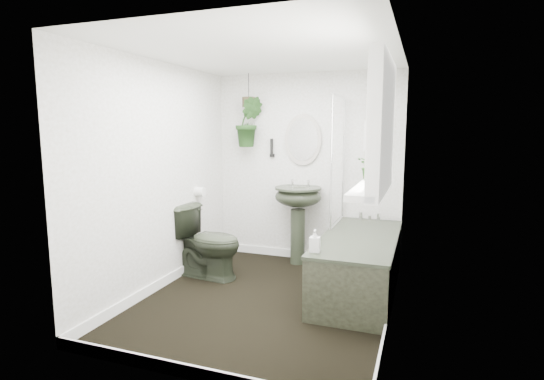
% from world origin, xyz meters
% --- Properties ---
extents(floor, '(2.30, 2.80, 0.02)m').
position_xyz_m(floor, '(0.00, 0.00, -0.01)').
color(floor, black).
rests_on(floor, ground).
extents(ceiling, '(2.30, 2.80, 0.02)m').
position_xyz_m(ceiling, '(0.00, 0.00, 2.31)').
color(ceiling, white).
rests_on(ceiling, ground).
extents(wall_back, '(2.30, 0.02, 2.30)m').
position_xyz_m(wall_back, '(0.00, 1.41, 1.15)').
color(wall_back, white).
rests_on(wall_back, ground).
extents(wall_front, '(2.30, 0.02, 2.30)m').
position_xyz_m(wall_front, '(0.00, -1.41, 1.15)').
color(wall_front, white).
rests_on(wall_front, ground).
extents(wall_left, '(0.02, 2.80, 2.30)m').
position_xyz_m(wall_left, '(-1.16, 0.00, 1.15)').
color(wall_left, white).
rests_on(wall_left, ground).
extents(wall_right, '(0.02, 2.80, 2.30)m').
position_xyz_m(wall_right, '(1.16, 0.00, 1.15)').
color(wall_right, white).
rests_on(wall_right, ground).
extents(skirting, '(2.30, 2.80, 0.10)m').
position_xyz_m(skirting, '(0.00, 0.00, 0.05)').
color(skirting, white).
rests_on(skirting, floor).
extents(bathtub, '(0.72, 1.72, 0.58)m').
position_xyz_m(bathtub, '(0.80, 0.50, 0.29)').
color(bathtub, '#262C20').
rests_on(bathtub, floor).
extents(bath_screen, '(0.04, 0.72, 1.40)m').
position_xyz_m(bath_screen, '(0.47, 0.99, 1.28)').
color(bath_screen, silver).
rests_on(bath_screen, bathtub).
extents(shower_box, '(0.20, 0.10, 0.35)m').
position_xyz_m(shower_box, '(0.80, 1.34, 1.55)').
color(shower_box, white).
rests_on(shower_box, wall_back).
extents(oval_mirror, '(0.46, 0.03, 0.62)m').
position_xyz_m(oval_mirror, '(-0.04, 1.37, 1.50)').
color(oval_mirror, '#ADA59A').
rests_on(oval_mirror, wall_back).
extents(wall_sconce, '(0.04, 0.04, 0.22)m').
position_xyz_m(wall_sconce, '(-0.44, 1.36, 1.40)').
color(wall_sconce, black).
rests_on(wall_sconce, wall_back).
extents(toilet_roll_holder, '(0.11, 0.11, 0.11)m').
position_xyz_m(toilet_roll_holder, '(-1.10, 0.70, 0.90)').
color(toilet_roll_holder, white).
rests_on(toilet_roll_holder, wall_left).
extents(window_recess, '(0.08, 1.00, 0.90)m').
position_xyz_m(window_recess, '(1.09, -0.70, 1.65)').
color(window_recess, white).
rests_on(window_recess, wall_right).
extents(window_sill, '(0.18, 1.00, 0.04)m').
position_xyz_m(window_sill, '(1.02, -0.70, 1.23)').
color(window_sill, white).
rests_on(window_sill, wall_right).
extents(window_blinds, '(0.01, 0.86, 0.76)m').
position_xyz_m(window_blinds, '(1.04, -0.70, 1.65)').
color(window_blinds, white).
rests_on(window_blinds, wall_right).
extents(toilet, '(0.82, 0.53, 0.80)m').
position_xyz_m(toilet, '(-0.85, 0.40, 0.40)').
color(toilet, '#262C20').
rests_on(toilet, floor).
extents(pedestal_sink, '(0.62, 0.55, 0.95)m').
position_xyz_m(pedestal_sink, '(-0.04, 1.18, 0.47)').
color(pedestal_sink, '#262C20').
rests_on(pedestal_sink, floor).
extents(sill_plant, '(0.24, 0.23, 0.21)m').
position_xyz_m(sill_plant, '(0.99, -0.40, 1.36)').
color(sill_plant, black).
rests_on(sill_plant, window_sill).
extents(hanging_plant, '(0.40, 0.35, 0.61)m').
position_xyz_m(hanging_plant, '(-0.70, 1.25, 1.71)').
color(hanging_plant, black).
rests_on(hanging_plant, ceiling).
extents(soap_bottle, '(0.09, 0.10, 0.19)m').
position_xyz_m(soap_bottle, '(0.51, -0.18, 0.68)').
color(soap_bottle, black).
rests_on(soap_bottle, bathtub).
extents(hanging_pot, '(0.16, 0.16, 0.12)m').
position_xyz_m(hanging_pot, '(-0.70, 1.25, 1.96)').
color(hanging_pot, '#3A311E').
rests_on(hanging_pot, ceiling).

